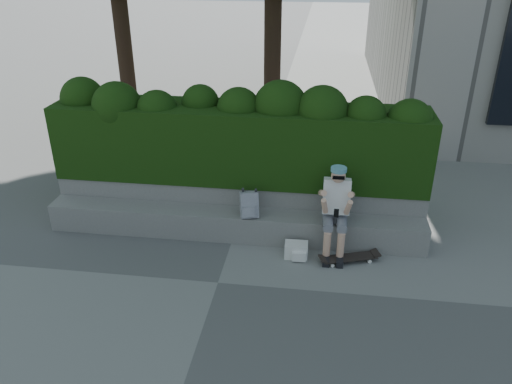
# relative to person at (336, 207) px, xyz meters

# --- Properties ---
(ground) EXTENTS (80.00, 80.00, 0.00)m
(ground) POSITION_rel_person_xyz_m (-1.59, -1.07, -0.75)
(ground) COLOR slate
(ground) RESTS_ON ground
(bench_ledge) EXTENTS (6.00, 0.45, 0.45)m
(bench_ledge) POSITION_rel_person_xyz_m (-1.59, 0.18, -0.53)
(bench_ledge) COLOR gray
(bench_ledge) RESTS_ON ground
(planter_wall) EXTENTS (6.00, 0.50, 0.75)m
(planter_wall) POSITION_rel_person_xyz_m (-1.59, 0.66, -0.38)
(planter_wall) COLOR gray
(planter_wall) RESTS_ON ground
(hedge) EXTENTS (6.00, 1.00, 1.20)m
(hedge) POSITION_rel_person_xyz_m (-1.59, 0.88, 0.60)
(hedge) COLOR black
(hedge) RESTS_ON planter_wall
(person) EXTENTS (0.40, 0.76, 1.38)m
(person) POSITION_rel_person_xyz_m (0.00, 0.00, 0.00)
(person) COLOR slate
(person) RESTS_ON ground
(skateboard) EXTENTS (0.84, 0.45, 0.09)m
(skateboard) POSITION_rel_person_xyz_m (0.24, -0.30, -0.68)
(skateboard) COLOR black
(skateboard) RESTS_ON ground
(backpack_plaid) EXTENTS (0.31, 0.22, 0.40)m
(backpack_plaid) POSITION_rel_person_xyz_m (-1.31, 0.08, -0.10)
(backpack_plaid) COLOR #ACACB1
(backpack_plaid) RESTS_ON bench_ledge
(backpack_ground) EXTENTS (0.35, 0.25, 0.22)m
(backpack_ground) POSITION_rel_person_xyz_m (-0.55, -0.26, -0.64)
(backpack_ground) COLOR silver
(backpack_ground) RESTS_ON ground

